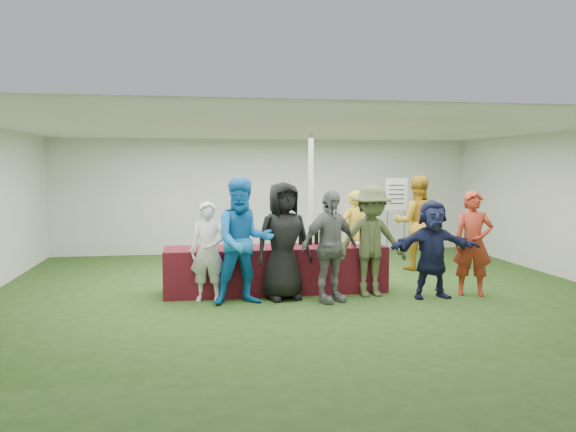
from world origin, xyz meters
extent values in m
plane|color=#284719|center=(0.00, 0.00, 0.00)|extent=(60.00, 60.00, 0.00)
plane|color=white|center=(0.00, 4.00, 1.35)|extent=(10.00, 0.00, 10.00)
plane|color=white|center=(0.00, -4.00, 1.35)|extent=(10.00, 0.00, 10.00)
plane|color=white|center=(5.00, 0.00, 1.35)|extent=(0.00, 8.00, 8.00)
plane|color=white|center=(0.00, 0.00, 2.70)|extent=(10.00, 10.00, 0.00)
cylinder|color=silver|center=(0.50, 1.20, 1.35)|extent=(0.10, 0.10, 2.70)
cube|color=maroon|center=(-0.40, -0.35, 0.38)|extent=(3.60, 0.80, 0.75)
cylinder|color=black|center=(-0.08, -0.20, 0.86)|extent=(0.07, 0.07, 0.22)
cylinder|color=black|center=(-0.08, -0.20, 1.01)|extent=(0.03, 0.03, 0.08)
cylinder|color=maroon|center=(-0.08, -0.20, 1.06)|extent=(0.03, 0.03, 0.02)
cylinder|color=black|center=(0.04, -0.17, 0.86)|extent=(0.07, 0.07, 0.22)
cylinder|color=black|center=(0.04, -0.17, 1.01)|extent=(0.03, 0.03, 0.08)
cylinder|color=maroon|center=(0.04, -0.17, 1.06)|extent=(0.03, 0.03, 0.02)
cylinder|color=black|center=(0.20, -0.21, 0.86)|extent=(0.07, 0.07, 0.22)
cylinder|color=black|center=(0.20, -0.21, 1.01)|extent=(0.03, 0.03, 0.08)
cylinder|color=maroon|center=(0.20, -0.21, 1.06)|extent=(0.03, 0.03, 0.02)
cylinder|color=black|center=(0.31, -0.19, 0.86)|extent=(0.07, 0.07, 0.22)
cylinder|color=black|center=(0.31, -0.19, 1.01)|extent=(0.03, 0.03, 0.08)
cylinder|color=maroon|center=(0.31, -0.19, 1.06)|extent=(0.03, 0.03, 0.02)
cylinder|color=black|center=(0.38, -0.25, 0.86)|extent=(0.07, 0.07, 0.22)
cylinder|color=black|center=(0.38, -0.25, 1.01)|extent=(0.03, 0.03, 0.08)
cylinder|color=maroon|center=(0.38, -0.25, 1.06)|extent=(0.03, 0.03, 0.02)
cylinder|color=black|center=(0.57, -0.20, 0.86)|extent=(0.07, 0.07, 0.22)
cylinder|color=black|center=(0.57, -0.20, 1.01)|extent=(0.03, 0.03, 0.08)
cylinder|color=maroon|center=(0.57, -0.20, 1.06)|extent=(0.03, 0.03, 0.02)
cylinder|color=black|center=(0.70, -0.20, 0.86)|extent=(0.07, 0.07, 0.22)
cylinder|color=black|center=(0.70, -0.20, 1.01)|extent=(0.03, 0.03, 0.08)
cylinder|color=maroon|center=(0.70, -0.20, 1.06)|extent=(0.03, 0.03, 0.02)
cylinder|color=silver|center=(-1.77, -0.58, 0.75)|extent=(0.06, 0.06, 0.00)
cylinder|color=silver|center=(-1.77, -0.58, 0.79)|extent=(0.01, 0.01, 0.07)
cylinder|color=silver|center=(-1.77, -0.58, 0.87)|extent=(0.06, 0.06, 0.08)
cylinder|color=#4B0817|center=(-1.77, -0.58, 0.84)|extent=(0.05, 0.05, 0.02)
cylinder|color=silver|center=(-1.49, -0.61, 0.75)|extent=(0.06, 0.06, 0.00)
cylinder|color=silver|center=(-1.49, -0.61, 0.79)|extent=(0.01, 0.01, 0.07)
cylinder|color=silver|center=(-1.49, -0.61, 0.87)|extent=(0.06, 0.06, 0.08)
cylinder|color=#4B0817|center=(-1.49, -0.61, 0.84)|extent=(0.05, 0.05, 0.02)
cylinder|color=silver|center=(-1.23, -0.59, 0.75)|extent=(0.06, 0.06, 0.00)
cylinder|color=silver|center=(-1.23, -0.59, 0.79)|extent=(0.01, 0.01, 0.07)
cylinder|color=silver|center=(-1.23, -0.59, 0.87)|extent=(0.06, 0.06, 0.08)
cylinder|color=#4B0817|center=(-1.23, -0.59, 0.84)|extent=(0.05, 0.05, 0.02)
cylinder|color=silver|center=(-0.64, -0.62, 0.75)|extent=(0.06, 0.06, 0.00)
cylinder|color=silver|center=(-0.64, -0.62, 0.79)|extent=(0.01, 0.01, 0.07)
cylinder|color=silver|center=(-0.64, -0.62, 0.87)|extent=(0.06, 0.06, 0.08)
cylinder|color=silver|center=(-0.33, -0.27, 0.85)|extent=(0.07, 0.07, 0.20)
cylinder|color=silver|center=(-0.33, -0.27, 0.96)|extent=(0.03, 0.03, 0.03)
cube|color=white|center=(1.07, -0.30, 0.77)|extent=(0.25, 0.18, 0.03)
cylinder|color=slate|center=(1.18, -0.57, 0.84)|extent=(0.25, 0.25, 0.18)
cylinder|color=slate|center=(2.49, 2.44, 0.55)|extent=(0.02, 0.02, 1.10)
cylinder|color=slate|center=(2.89, 2.44, 0.55)|extent=(0.02, 0.02, 1.10)
cube|color=white|center=(2.69, 2.44, 1.45)|extent=(0.50, 0.02, 0.70)
cube|color=black|center=(2.69, 2.43, 1.65)|extent=(0.36, 0.01, 0.02)
cube|color=black|center=(2.69, 2.43, 1.55)|extent=(0.36, 0.01, 0.02)
cube|color=black|center=(2.69, 2.43, 1.45)|extent=(0.36, 0.01, 0.02)
cube|color=black|center=(2.69, 2.43, 1.35)|extent=(0.36, 0.01, 0.02)
cube|color=black|center=(2.69, 2.43, 1.25)|extent=(0.36, 0.01, 0.02)
imported|color=gold|center=(1.25, 0.81, 0.80)|extent=(0.69, 0.59, 1.61)
imported|color=#C18B1F|center=(2.66, 1.21, 0.94)|extent=(1.06, 0.92, 1.88)
imported|color=silver|center=(-1.51, -0.81, 0.76)|extent=(0.62, 0.48, 1.53)
imported|color=blue|center=(-0.99, -1.08, 0.95)|extent=(1.00, 0.82, 1.89)
imported|color=black|center=(-0.36, -0.86, 0.91)|extent=(0.99, 0.75, 1.82)
imported|color=slate|center=(0.30, -1.16, 0.85)|extent=(1.08, 0.78, 1.70)
imported|color=#464F2C|center=(1.05, -0.88, 0.88)|extent=(1.18, 0.72, 1.76)
imported|color=#161A3B|center=(1.95, -1.16, 0.77)|extent=(1.44, 0.49, 1.54)
imported|color=#A12F1C|center=(2.66, -1.10, 0.83)|extent=(0.71, 0.58, 1.67)
camera|label=1|loc=(-1.69, -9.35, 2.05)|focal=35.00mm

